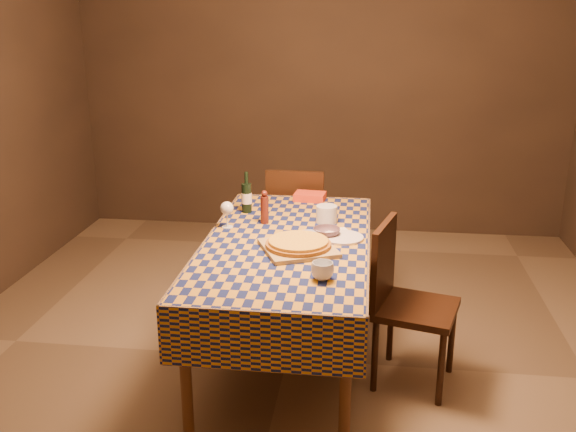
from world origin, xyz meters
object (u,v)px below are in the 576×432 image
at_px(wine_bottle, 247,197).
at_px(chair_right, 402,295).
at_px(chair_far, 296,220).
at_px(cutting_board, 298,248).
at_px(dining_table, 287,253).
at_px(white_plate, 342,238).
at_px(pizza, 298,243).
at_px(bowl, 327,232).

height_order(wine_bottle, chair_right, wine_bottle).
bearing_deg(chair_far, wine_bottle, -112.58).
height_order(cutting_board, chair_far, chair_far).
distance_m(dining_table, wine_bottle, 0.62).
bearing_deg(chair_right, white_plate, 151.44).
height_order(dining_table, chair_right, chair_right).
relative_size(cutting_board, pizza, 0.85).
relative_size(dining_table, white_plate, 7.52).
distance_m(wine_bottle, white_plate, 0.78).
xyz_separation_m(dining_table, bowl, (0.22, 0.10, 0.10)).
xyz_separation_m(wine_bottle, white_plate, (0.64, -0.43, -0.09)).
bearing_deg(chair_far, cutting_board, -83.05).
relative_size(pizza, wine_bottle, 1.63).
xyz_separation_m(cutting_board, wine_bottle, (-0.41, 0.65, 0.09)).
bearing_deg(chair_right, wine_bottle, 147.77).
bearing_deg(cutting_board, dining_table, 119.11).
bearing_deg(white_plate, pizza, -137.05).
height_order(cutting_board, bowl, bowl).
bearing_deg(dining_table, chair_far, 93.68).
relative_size(white_plate, chair_far, 0.26).
xyz_separation_m(white_plate, chair_right, (0.35, -0.19, -0.25)).
height_order(white_plate, chair_right, chair_right).
distance_m(dining_table, chair_far, 1.13).
distance_m(chair_far, chair_right, 1.44).
distance_m(wine_bottle, chair_right, 1.22).
bearing_deg(pizza, bowl, 60.60).
xyz_separation_m(cutting_board, white_plate, (0.23, 0.21, -0.00)).
bearing_deg(bowl, cutting_board, -119.40).
bearing_deg(white_plate, bowl, 161.61).
bearing_deg(wine_bottle, chair_far, 67.42).
distance_m(dining_table, white_plate, 0.33).
xyz_separation_m(white_plate, chair_far, (-0.38, 1.05, -0.25)).
distance_m(white_plate, chair_far, 1.15).
xyz_separation_m(dining_table, pizza, (0.08, -0.15, 0.12)).
height_order(bowl, chair_right, chair_right).
relative_size(bowl, chair_far, 0.17).
height_order(dining_table, pizza, pizza).
xyz_separation_m(wine_bottle, chair_far, (0.26, 0.62, -0.35)).
bearing_deg(bowl, pizza, -119.40).
height_order(pizza, wine_bottle, wine_bottle).
bearing_deg(pizza, dining_table, 119.11).
relative_size(wine_bottle, white_plate, 1.10).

